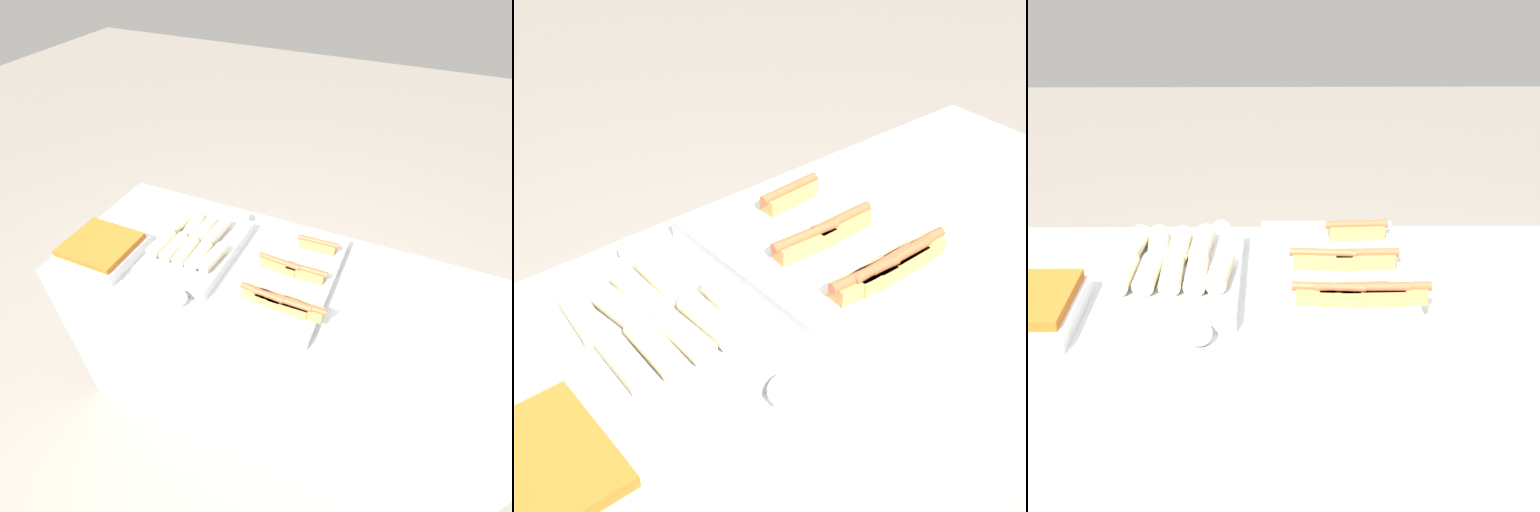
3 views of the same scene
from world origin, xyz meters
TOP-DOWN VIEW (x-y plane):
  - counter at (0.00, 0.00)m, footprint 1.81×0.69m
  - tray_hotdogs at (0.02, -0.01)m, footprint 0.39×0.55m
  - tray_wraps at (-0.37, -0.00)m, footprint 0.31×0.45m
  - serving_spoon_near at (-0.30, -0.26)m, footprint 0.24×0.06m
  - serving_spoon_far at (-0.29, 0.26)m, footprint 0.27×0.06m

SIDE VIEW (x-z plane):
  - counter at x=0.00m, z-range 0.00..0.93m
  - serving_spoon_far at x=-0.29m, z-range 0.93..0.99m
  - serving_spoon_near at x=-0.30m, z-range 0.93..0.99m
  - tray_hotdogs at x=0.02m, z-range 0.92..1.02m
  - tray_wraps at x=-0.37m, z-range 0.92..1.02m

